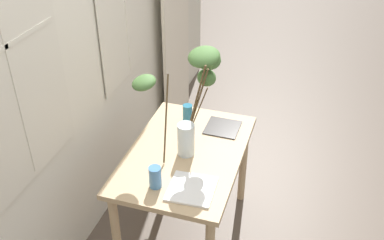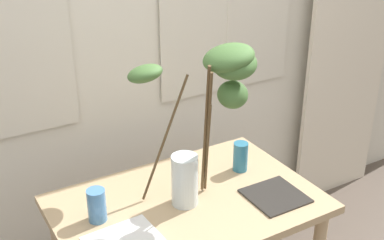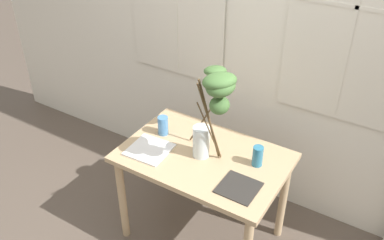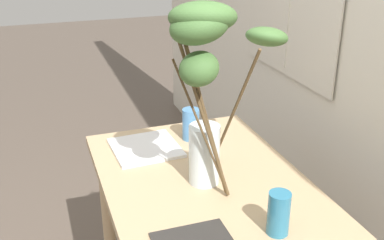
% 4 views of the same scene
% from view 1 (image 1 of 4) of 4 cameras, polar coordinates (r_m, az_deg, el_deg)
% --- Properties ---
extents(ground, '(14.00, 14.00, 0.00)m').
position_cam_1_polar(ground, '(3.47, -0.69, -14.12)').
color(ground, brown).
extents(back_wall_with_windows, '(5.32, 0.14, 2.86)m').
position_cam_1_polar(back_wall_with_windows, '(2.90, -15.19, 9.51)').
color(back_wall_with_windows, silver).
rests_on(back_wall_with_windows, ground).
extents(dining_table, '(1.10, 0.73, 0.76)m').
position_cam_1_polar(dining_table, '(3.02, -0.77, -5.71)').
color(dining_table, tan).
rests_on(dining_table, ground).
extents(vase_with_branches, '(0.44, 0.55, 0.70)m').
position_cam_1_polar(vase_with_branches, '(2.76, 0.13, 4.24)').
color(vase_with_branches, silver).
rests_on(vase_with_branches, dining_table).
extents(drinking_glass_blue_left, '(0.07, 0.07, 0.14)m').
position_cam_1_polar(drinking_glass_blue_left, '(2.65, -4.71, -7.26)').
color(drinking_glass_blue_left, '#4C84BC').
rests_on(drinking_glass_blue_left, dining_table).
extents(drinking_glass_blue_right, '(0.07, 0.07, 0.14)m').
position_cam_1_polar(drinking_glass_blue_right, '(3.20, -0.58, 0.80)').
color(drinking_glass_blue_right, teal).
rests_on(drinking_glass_blue_right, dining_table).
extents(plate_square_left, '(0.28, 0.28, 0.01)m').
position_cam_1_polar(plate_square_left, '(2.66, -0.07, -8.76)').
color(plate_square_left, white).
rests_on(plate_square_left, dining_table).
extents(plate_square_right, '(0.24, 0.24, 0.01)m').
position_cam_1_polar(plate_square_right, '(3.18, 3.91, -0.96)').
color(plate_square_right, '#2D2B28').
rests_on(plate_square_right, dining_table).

